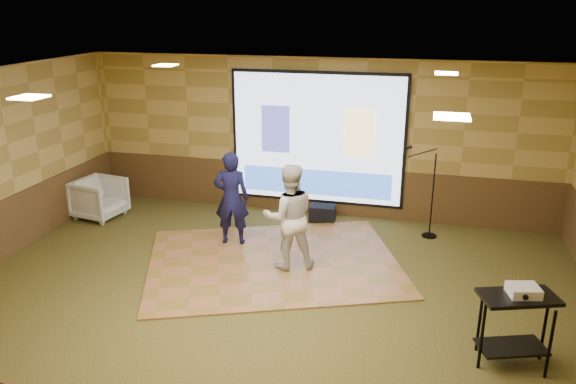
% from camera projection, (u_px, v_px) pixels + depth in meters
% --- Properties ---
extents(ground, '(9.00, 9.00, 0.00)m').
position_uv_depth(ground, '(267.00, 298.00, 7.87)').
color(ground, '#2C3317').
rests_on(ground, ground).
extents(room_shell, '(9.04, 7.04, 3.02)m').
position_uv_depth(room_shell, '(265.00, 154.00, 7.20)').
color(room_shell, tan).
rests_on(room_shell, ground).
extents(wainscot_back, '(9.00, 0.04, 0.95)m').
position_uv_depth(wainscot_back, '(317.00, 190.00, 10.91)').
color(wainscot_back, '#4A3518').
rests_on(wainscot_back, ground).
extents(projector_screen, '(3.32, 0.06, 2.52)m').
position_uv_depth(projector_screen, '(317.00, 140.00, 10.55)').
color(projector_screen, black).
rests_on(projector_screen, room_shell).
extents(downlight_nw, '(0.32, 0.32, 0.02)m').
position_uv_depth(downlight_nw, '(165.00, 65.00, 9.08)').
color(downlight_nw, '#FFECBF').
rests_on(downlight_nw, room_shell).
extents(downlight_ne, '(0.32, 0.32, 0.02)m').
position_uv_depth(downlight_ne, '(446.00, 73.00, 8.06)').
color(downlight_ne, '#FFECBF').
rests_on(downlight_ne, room_shell).
extents(downlight_sw, '(0.32, 0.32, 0.02)m').
position_uv_depth(downlight_sw, '(29.00, 97.00, 6.05)').
color(downlight_sw, '#FFECBF').
rests_on(downlight_sw, room_shell).
extents(downlight_se, '(0.32, 0.32, 0.02)m').
position_uv_depth(downlight_se, '(452.00, 117.00, 5.03)').
color(downlight_se, '#FFECBF').
rests_on(downlight_se, room_shell).
extents(dance_floor, '(4.73, 4.21, 0.03)m').
position_uv_depth(dance_floor, '(273.00, 262.00, 8.94)').
color(dance_floor, '#9C6139').
rests_on(dance_floor, ground).
extents(player_left, '(0.64, 0.48, 1.60)m').
position_uv_depth(player_left, '(232.00, 198.00, 9.38)').
color(player_left, '#121239').
rests_on(player_left, dance_floor).
extents(player_right, '(0.99, 0.89, 1.65)m').
position_uv_depth(player_right, '(289.00, 217.00, 8.50)').
color(player_right, beige).
rests_on(player_right, dance_floor).
extents(av_table, '(0.84, 0.44, 0.88)m').
position_uv_depth(av_table, '(516.00, 317.00, 6.27)').
color(av_table, black).
rests_on(av_table, ground).
extents(projector, '(0.38, 0.34, 0.11)m').
position_uv_depth(projector, '(524.00, 291.00, 6.16)').
color(projector, silver).
rests_on(projector, av_table).
extents(mic_stand, '(0.64, 0.26, 1.64)m').
position_uv_depth(mic_stand, '(428.00, 210.00, 9.80)').
color(mic_stand, black).
rests_on(mic_stand, ground).
extents(banquet_chair, '(0.96, 0.94, 0.76)m').
position_uv_depth(banquet_chair, '(99.00, 198.00, 10.72)').
color(banquet_chair, gray).
rests_on(banquet_chair, ground).
extents(duffel_bag, '(0.50, 0.34, 0.30)m').
position_uv_depth(duffel_bag, '(322.00, 213.00, 10.61)').
color(duffel_bag, black).
rests_on(duffel_bag, ground).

